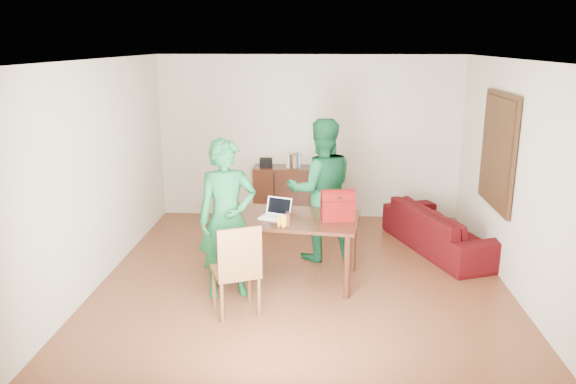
# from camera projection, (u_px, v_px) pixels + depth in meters

# --- Properties ---
(room) EXTENTS (5.20, 5.70, 2.90)m
(room) POSITION_uv_depth(u_px,v_px,m) (305.00, 177.00, 6.81)
(room) COLOR #4B2312
(room) RESTS_ON ground
(table) EXTENTS (1.86, 1.21, 0.82)m
(table) POSITION_uv_depth(u_px,v_px,m) (287.00, 225.00, 6.91)
(table) COLOR black
(table) RESTS_ON ground
(chair) EXTENTS (0.61, 0.60, 1.04)m
(chair) POSITION_uv_depth(u_px,v_px,m) (236.00, 287.00, 6.13)
(chair) COLOR brown
(chair) RESTS_ON ground
(person_near) EXTENTS (0.79, 0.64, 1.86)m
(person_near) POSITION_uv_depth(u_px,v_px,m) (227.00, 219.00, 6.43)
(person_near) COLOR #13592A
(person_near) RESTS_ON ground
(person_far) EXTENTS (1.07, 0.91, 1.93)m
(person_far) POSITION_uv_depth(u_px,v_px,m) (321.00, 190.00, 7.55)
(person_far) COLOR #12532C
(person_far) RESTS_ON ground
(laptop) EXTENTS (0.38, 0.33, 0.23)m
(laptop) POSITION_uv_depth(u_px,v_px,m) (274.00, 215.00, 6.82)
(laptop) COLOR white
(laptop) RESTS_ON table
(bananas) EXTENTS (0.17, 0.13, 0.06)m
(bananas) POSITION_uv_depth(u_px,v_px,m) (282.00, 225.00, 6.49)
(bananas) COLOR gold
(bananas) RESTS_ON table
(bottle) EXTENTS (0.07, 0.07, 0.17)m
(bottle) POSITION_uv_depth(u_px,v_px,m) (288.00, 219.00, 6.54)
(bottle) COLOR #5C2615
(bottle) RESTS_ON table
(red_bag) EXTENTS (0.42, 0.28, 0.29)m
(red_bag) POSITION_uv_depth(u_px,v_px,m) (338.00, 208.00, 6.75)
(red_bag) COLOR #670E06
(red_bag) RESTS_ON table
(sofa) EXTENTS (1.52, 2.26, 0.62)m
(sofa) POSITION_uv_depth(u_px,v_px,m) (442.00, 229.00, 8.02)
(sofa) COLOR #3C0711
(sofa) RESTS_ON ground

